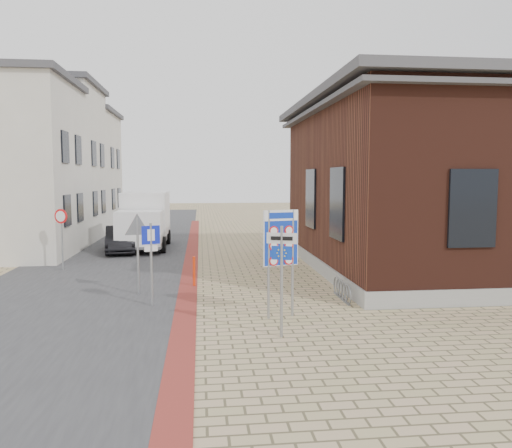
{
  "coord_description": "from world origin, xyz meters",
  "views": [
    {
      "loc": [
        -1.56,
        -12.18,
        3.66
      ],
      "look_at": [
        0.17,
        3.37,
        2.2
      ],
      "focal_mm": 35.0,
      "sensor_mm": 36.0,
      "label": 1
    }
  ],
  "objects": [
    {
      "name": "curb_strip",
      "position": [
        -2.0,
        10.0,
        0.01
      ],
      "size": [
        0.6,
        40.0,
        0.02
      ],
      "primitive_type": "cube",
      "color": "maroon",
      "rests_on": "ground"
    },
    {
      "name": "speed_sign",
      "position": [
        -6.99,
        8.0,
        1.64
      ],
      "size": [
        0.54,
        0.25,
        2.44
      ],
      "rotation": [
        0.0,
        0.0,
        -0.4
      ],
      "color": "gray",
      "rests_on": "ground"
    },
    {
      "name": "box_truck",
      "position": [
        -4.44,
        14.0,
        1.49
      ],
      "size": [
        2.42,
        5.55,
        2.89
      ],
      "rotation": [
        0.0,
        0.0,
        -0.01
      ],
      "color": "slate",
      "rests_on": "ground"
    },
    {
      "name": "essen_sign",
      "position": [
        0.26,
        -1.11,
        1.71
      ],
      "size": [
        0.67,
        0.26,
        2.57
      ],
      "rotation": [
        0.0,
        0.0,
        -0.33
      ],
      "color": "gray",
      "rests_on": "ground"
    },
    {
      "name": "sedan",
      "position": [
        -5.49,
        12.7,
        0.64
      ],
      "size": [
        1.91,
        4.05,
        1.28
      ],
      "primitive_type": "imported",
      "rotation": [
        0.0,
        0.0,
        0.15
      ],
      "color": "black",
      "rests_on": "ground"
    },
    {
      "name": "brick_building",
      "position": [
        8.99,
        7.0,
        3.49
      ],
      "size": [
        13.0,
        13.0,
        6.8
      ],
      "color": "gray",
      "rests_on": "ground"
    },
    {
      "name": "bike_rack",
      "position": [
        2.65,
        2.2,
        0.26
      ],
      "size": [
        0.08,
        1.8,
        0.6
      ],
      "color": "slate",
      "rests_on": "ground"
    },
    {
      "name": "townhouse_far",
      "position": [
        -10.99,
        24.0,
        4.17
      ],
      "size": [
        7.4,
        6.4,
        8.3
      ],
      "color": "beige",
      "rests_on": "ground"
    },
    {
      "name": "yield_sign",
      "position": [
        -3.52,
        3.5,
        1.91
      ],
      "size": [
        0.89,
        0.19,
        2.5
      ],
      "rotation": [
        0.0,
        0.0,
        0.15
      ],
      "color": "gray",
      "rests_on": "ground"
    },
    {
      "name": "ground",
      "position": [
        0.0,
        0.0,
        0.0
      ],
      "size": [
        120.0,
        120.0,
        0.0
      ],
      "primitive_type": "plane",
      "color": "tan",
      "rests_on": "ground"
    },
    {
      "name": "border_sign",
      "position": [
        0.5,
        0.5,
        2.04
      ],
      "size": [
        0.95,
        0.29,
        2.83
      ],
      "rotation": [
        0.0,
        0.0,
        0.26
      ],
      "color": "gray",
      "rests_on": "ground"
    },
    {
      "name": "parking_sign",
      "position": [
        -2.96,
        2.0,
        1.61
      ],
      "size": [
        0.49,
        0.25,
        2.38
      ],
      "rotation": [
        0.0,
        0.0,
        0.42
      ],
      "color": "gray",
      "rests_on": "ground"
    },
    {
      "name": "road_strip",
      "position": [
        -5.5,
        15.0,
        0.01
      ],
      "size": [
        7.0,
        60.0,
        0.02
      ],
      "primitive_type": "cube",
      "color": "#38383A",
      "rests_on": "ground"
    },
    {
      "name": "bollard",
      "position": [
        -1.8,
        4.52,
        0.51
      ],
      "size": [
        0.09,
        0.09,
        1.02
      ],
      "primitive_type": "cylinder",
      "rotation": [
        0.0,
        0.0,
        0.01
      ],
      "color": "red",
      "rests_on": "ground"
    },
    {
      "name": "townhouse_mid",
      "position": [
        -10.99,
        18.0,
        4.57
      ],
      "size": [
        7.4,
        6.4,
        9.1
      ],
      "color": "beige",
      "rests_on": "ground"
    }
  ]
}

